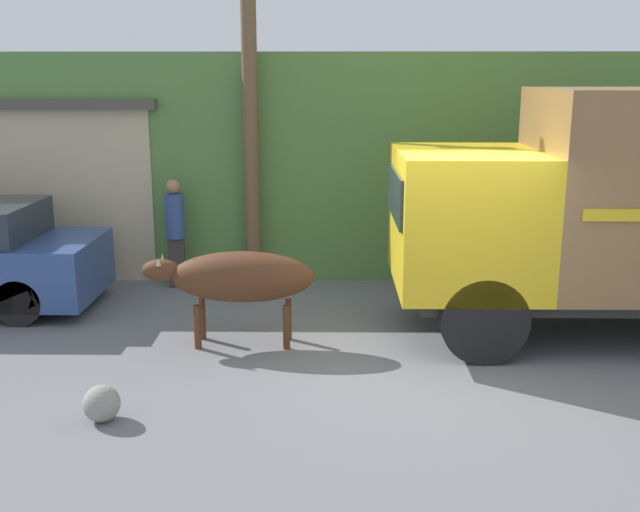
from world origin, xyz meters
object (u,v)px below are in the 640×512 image
(brown_cow, at_px, (239,278))
(roadside_rock, at_px, (102,403))
(pedestrian_on_hill, at_px, (175,227))
(utility_pole, at_px, (250,91))

(brown_cow, xyz_separation_m, roadside_rock, (-1.12, -2.22, -0.70))
(pedestrian_on_hill, relative_size, roadside_rock, 4.72)
(brown_cow, distance_m, utility_pole, 3.57)
(utility_pole, xyz_separation_m, roadside_rock, (-1.02, -5.01, -2.94))
(roadside_rock, bearing_deg, brown_cow, 63.19)
(brown_cow, relative_size, pedestrian_on_hill, 1.23)
(pedestrian_on_hill, relative_size, utility_pole, 0.29)
(brown_cow, relative_size, utility_pole, 0.36)
(pedestrian_on_hill, xyz_separation_m, roadside_rock, (0.21, -4.87, -0.80))
(pedestrian_on_hill, distance_m, utility_pole, 2.47)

